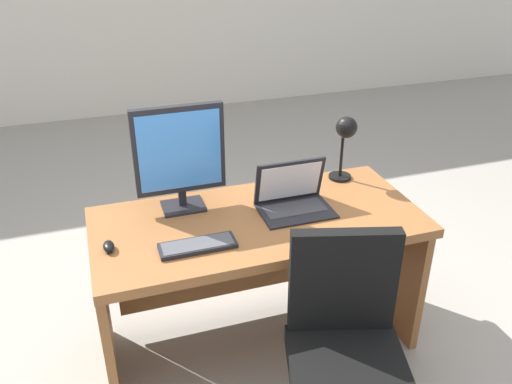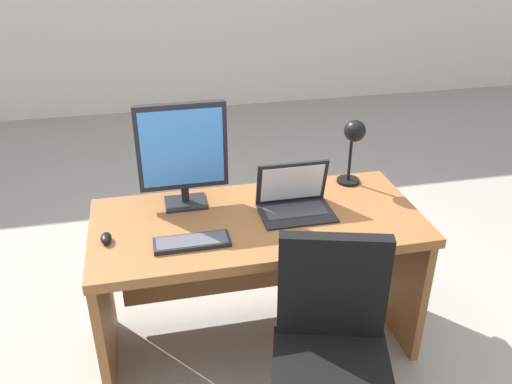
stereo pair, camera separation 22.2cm
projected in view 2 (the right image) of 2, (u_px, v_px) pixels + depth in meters
The scene contains 8 objects.
ground at pixel (215, 206), 4.15m from camera, with size 12.00×12.00×0.00m, color gray.
desk at pixel (256, 250), 2.63m from camera, with size 1.53×0.71×0.76m.
monitor at pixel (182, 150), 2.49m from camera, with size 0.42×0.16×0.51m.
laptop at pixel (294, 195), 2.55m from camera, with size 0.34×0.25×0.24m.
keyboard at pixel (192, 242), 2.30m from camera, with size 0.33×0.12×0.02m.
mouse at pixel (106, 238), 2.31m from camera, with size 0.05×0.08×0.04m.
desk_lamp at pixel (354, 139), 2.69m from camera, with size 0.12×0.14×0.35m.
office_chair at pixel (330, 374), 2.15m from camera, with size 0.57×0.58×0.94m.
Camera 2 is at (-0.47, -2.10, 2.04)m, focal length 37.66 mm.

